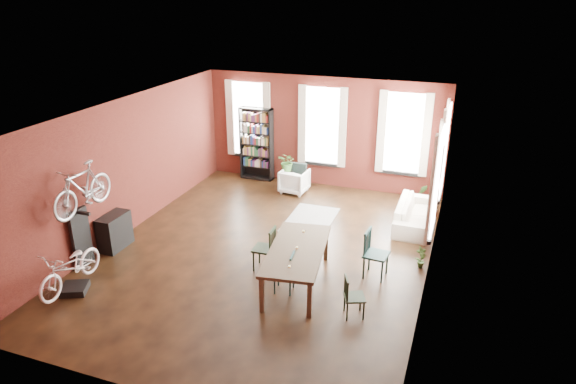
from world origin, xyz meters
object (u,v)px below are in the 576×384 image
at_px(dining_chair_b, 264,248).
at_px(dining_table, 297,266).
at_px(bookshelf, 257,144).
at_px(bike_trainer, 75,289).
at_px(dining_chair_a, 284,272).
at_px(dining_chair_c, 354,297).
at_px(dining_chair_d, 376,254).
at_px(cream_sofa, 415,210).
at_px(white_armchair, 294,180).
at_px(plant_stand, 288,180).
at_px(bicycle_floor, 67,250).
at_px(console_table, 115,231).

bearing_deg(dining_chair_b, dining_table, 65.86).
distance_m(bookshelf, bike_trainer, 7.14).
relative_size(dining_chair_a, bike_trainer, 1.74).
bearing_deg(dining_chair_c, dining_chair_b, 41.95).
bearing_deg(dining_chair_d, dining_chair_b, 107.45).
relative_size(dining_table, bookshelf, 1.04).
bearing_deg(cream_sofa, white_armchair, 73.58).
relative_size(bookshelf, white_armchair, 2.96).
bearing_deg(bike_trainer, plant_stand, 72.24).
xyz_separation_m(white_armchair, cream_sofa, (3.51, -1.04, 0.04)).
height_order(cream_sofa, bike_trainer, cream_sofa).
bearing_deg(white_armchair, dining_chair_d, 133.12).
xyz_separation_m(dining_chair_c, dining_chair_d, (0.10, 1.47, 0.11)).
distance_m(dining_table, white_armchair, 4.86).
xyz_separation_m(dining_chair_c, white_armchair, (-2.96, 5.25, -0.02)).
xyz_separation_m(dining_table, bicycle_floor, (-3.95, -1.79, 0.56)).
distance_m(dining_chair_b, cream_sofa, 4.20).
relative_size(dining_table, cream_sofa, 1.10).
bearing_deg(cream_sofa, dining_chair_b, 140.00).
height_order(dining_chair_c, console_table, console_table).
bearing_deg(white_armchair, console_table, 63.12).
distance_m(cream_sofa, bike_trainer, 7.90).
distance_m(dining_chair_b, bike_trainer, 3.79).
height_order(dining_table, console_table, console_table).
bearing_deg(plant_stand, cream_sofa, -17.52).
relative_size(dining_table, dining_chair_b, 2.44).
bearing_deg(dining_chair_a, bike_trainer, -76.18).
bearing_deg(dining_chair_a, white_armchair, -169.62).
distance_m(bike_trainer, bicycle_floor, 0.88).
xyz_separation_m(dining_chair_c, cream_sofa, (0.55, 4.21, 0.01)).
xyz_separation_m(console_table, plant_stand, (2.47, 4.69, -0.12)).
bearing_deg(bicycle_floor, cream_sofa, 41.74).
bearing_deg(dining_table, dining_chair_c, -34.87).
xyz_separation_m(dining_chair_b, bicycle_floor, (-3.12, -2.11, 0.48)).
distance_m(dining_chair_a, white_armchair, 5.14).
bearing_deg(bookshelf, white_armchair, -24.81).
height_order(dining_table, bike_trainer, dining_table).
bearing_deg(bicycle_floor, dining_chair_d, 24.97).
bearing_deg(bookshelf, dining_chair_a, -62.23).
xyz_separation_m(dining_chair_a, dining_chair_b, (-0.69, 0.66, 0.06)).
relative_size(dining_chair_a, dining_chair_d, 0.81).
relative_size(dining_chair_a, bookshelf, 0.37).
height_order(dining_table, dining_chair_b, dining_chair_b).
distance_m(dining_table, bicycle_floor, 4.37).
xyz_separation_m(dining_table, white_armchair, (-1.64, 4.58, -0.02)).
relative_size(dining_table, console_table, 2.87).
height_order(bookshelf, plant_stand, bookshelf).
distance_m(dining_chair_a, dining_chair_c, 1.50).
xyz_separation_m(dining_chair_b, cream_sofa, (2.70, 3.22, -0.06)).
height_order(dining_chair_d, white_armchair, dining_chair_d).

